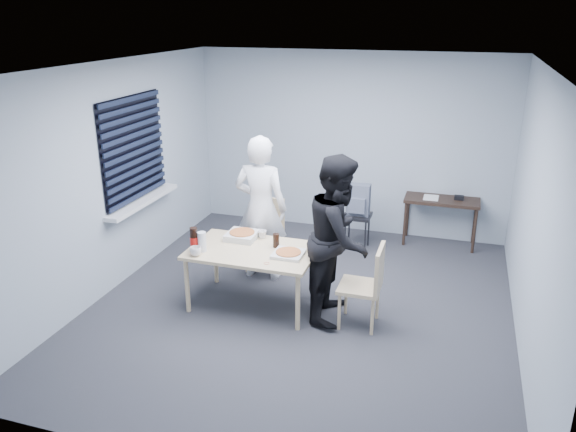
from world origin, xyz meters
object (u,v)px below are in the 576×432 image
(chair_right, at_px, (368,281))
(person_white, at_px, (261,208))
(dining_table, at_px, (253,254))
(backpack, at_px, (358,200))
(mug_b, at_px, (262,234))
(mug_a, at_px, (196,251))
(stool, at_px, (357,222))
(chair_far, at_px, (266,228))
(soda_bottle, at_px, (194,240))
(person_black, at_px, (339,238))
(side_table, at_px, (442,204))

(chair_right, distance_m, person_white, 1.68)
(dining_table, bearing_deg, backpack, 67.00)
(person_white, relative_size, mug_b, 17.70)
(dining_table, height_order, mug_a, mug_a)
(stool, xyz_separation_m, mug_b, (-0.81, -1.57, 0.33))
(dining_table, distance_m, stool, 2.08)
(chair_far, distance_m, soda_bottle, 1.32)
(mug_a, bearing_deg, person_white, 70.93)
(chair_far, height_order, person_black, person_black)
(chair_right, bearing_deg, backpack, 103.82)
(chair_far, xyz_separation_m, backpack, (1.01, 0.89, 0.19))
(chair_right, bearing_deg, soda_bottle, -175.32)
(backpack, height_order, mug_a, backpack)
(mug_a, distance_m, mug_b, 0.84)
(side_table, relative_size, soda_bottle, 3.74)
(side_table, distance_m, soda_bottle, 3.60)
(mug_a, height_order, soda_bottle, soda_bottle)
(chair_far, bearing_deg, mug_b, -73.80)
(chair_right, distance_m, person_black, 0.53)
(backpack, bearing_deg, chair_far, -130.19)
(chair_right, bearing_deg, stool, 103.73)
(person_black, height_order, side_table, person_black)
(person_black, bearing_deg, soda_bottle, 101.11)
(soda_bottle, bearing_deg, side_table, 46.83)
(dining_table, bearing_deg, stool, 67.14)
(mug_a, bearing_deg, side_table, 48.73)
(stool, bearing_deg, chair_right, -76.27)
(chair_far, bearing_deg, chair_right, -35.87)
(side_table, xyz_separation_m, soda_bottle, (-2.46, -2.62, 0.20))
(mug_b, bearing_deg, mug_a, -127.34)
(side_table, relative_size, stool, 2.03)
(backpack, relative_size, mug_a, 3.49)
(mug_a, bearing_deg, soda_bottle, 122.40)
(person_white, xyz_separation_m, person_black, (1.09, -0.63, 0.00))
(chair_right, xyz_separation_m, backpack, (-0.48, 1.96, 0.19))
(person_white, height_order, mug_b, person_white)
(chair_right, distance_m, side_table, 2.54)
(person_black, bearing_deg, chair_right, -112.30)
(side_table, relative_size, mug_a, 8.18)
(stool, height_order, soda_bottle, soda_bottle)
(person_white, relative_size, soda_bottle, 6.58)
(person_white, distance_m, side_table, 2.66)
(dining_table, distance_m, mug_a, 0.62)
(side_table, height_order, backpack, backpack)
(backpack, relative_size, soda_bottle, 1.60)
(person_black, bearing_deg, person_white, 59.81)
(person_black, distance_m, stool, 1.90)
(side_table, height_order, stool, side_table)
(mug_a, bearing_deg, chair_far, 76.79)
(backpack, bearing_deg, stool, 98.37)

